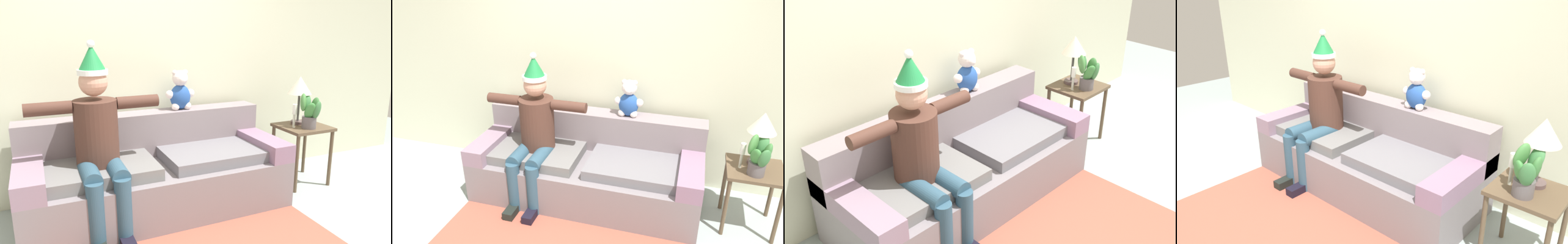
{
  "view_description": "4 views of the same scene",
  "coord_description": "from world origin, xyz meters",
  "views": [
    {
      "loc": [
        -0.91,
        -1.91,
        1.58
      ],
      "look_at": [
        0.28,
        0.78,
        0.83
      ],
      "focal_mm": 33.55,
      "sensor_mm": 36.0,
      "label": 1
    },
    {
      "loc": [
        0.95,
        -2.18,
        2.37
      ],
      "look_at": [
        0.02,
        0.96,
        0.86
      ],
      "focal_mm": 34.68,
      "sensor_mm": 36.0,
      "label": 2
    },
    {
      "loc": [
        -2.27,
        -1.46,
        2.52
      ],
      "look_at": [
        0.09,
        0.88,
        0.77
      ],
      "focal_mm": 43.81,
      "sensor_mm": 36.0,
      "label": 3
    },
    {
      "loc": [
        2.24,
        -1.41,
        1.99
      ],
      "look_at": [
        0.15,
        0.92,
        0.75
      ],
      "focal_mm": 34.68,
      "sensor_mm": 36.0,
      "label": 4
    }
  ],
  "objects": [
    {
      "name": "couch",
      "position": [
        0.0,
        1.03,
        0.32
      ],
      "size": [
        2.27,
        0.89,
        0.83
      ],
      "color": "slate",
      "rests_on": "ground_plane"
    },
    {
      "name": "potted_plant",
      "position": [
        1.55,
        0.85,
        0.79
      ],
      "size": [
        0.23,
        0.29,
        0.36
      ],
      "color": "#5E5759",
      "rests_on": "side_table"
    },
    {
      "name": "area_rug",
      "position": [
        0.0,
        -0.02,
        0.0
      ],
      "size": [
        2.26,
        1.26,
        0.01
      ],
      "primitive_type": "cube",
      "color": "#A9503F",
      "rests_on": "ground_plane"
    },
    {
      "name": "person_seated",
      "position": [
        -0.5,
        0.86,
        0.75
      ],
      "size": [
        1.02,
        0.77,
        1.5
      ],
      "color": "#4B2E24",
      "rests_on": "ground_plane"
    },
    {
      "name": "table_lamp",
      "position": [
        1.56,
        1.04,
        1.0
      ],
      "size": [
        0.24,
        0.24,
        0.5
      ],
      "color": "#544141",
      "rests_on": "side_table"
    },
    {
      "name": "ground_plane",
      "position": [
        0.0,
        0.0,
        0.0
      ],
      "size": [
        10.0,
        10.0,
        0.0
      ],
      "primitive_type": "plane",
      "color": "#92A09F"
    },
    {
      "name": "teddy_bear",
      "position": [
        0.35,
        1.3,
        1.0
      ],
      "size": [
        0.29,
        0.17,
        0.38
      ],
      "color": "#27509E",
      "rests_on": "couch"
    },
    {
      "name": "side_table",
      "position": [
        1.56,
        0.95,
        0.5
      ],
      "size": [
        0.49,
        0.45,
        0.62
      ],
      "color": "brown",
      "rests_on": "ground_plane"
    },
    {
      "name": "back_wall",
      "position": [
        0.0,
        1.55,
        1.35
      ],
      "size": [
        7.0,
        0.1,
        2.7
      ],
      "primitive_type": "cube",
      "color": "beige",
      "rests_on": "ground_plane"
    },
    {
      "name": "candle_tall",
      "position": [
        1.42,
        0.93,
        0.77
      ],
      "size": [
        0.04,
        0.04,
        0.24
      ],
      "color": "beige",
      "rests_on": "side_table"
    }
  ]
}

